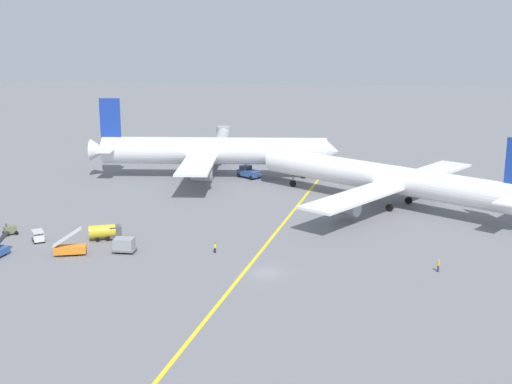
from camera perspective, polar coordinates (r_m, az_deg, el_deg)
ground_plane at (r=90.47m, az=0.89°, el=-6.86°), size 600.00×600.00×0.00m
taxiway_stripe at (r=100.01m, az=0.60°, el=-4.80°), size 15.92×119.07×0.01m
airliner_at_gate_left at (r=145.65m, az=-3.72°, el=3.48°), size 53.88×43.36×17.10m
airliner_being_pushed at (r=125.31m, az=10.92°, el=1.12°), size 50.77×44.81×14.94m
pushback_tug at (r=146.04m, az=-0.62°, el=1.69°), size 7.48×6.00×2.88m
gse_stair_truck_yellow at (r=100.69m, az=-15.48°, el=-4.58°), size 4.93×3.24×4.06m
gse_baggage_cart_trailing at (r=108.06m, az=-17.97°, el=-3.59°), size 2.82×3.15×1.71m
gse_gpu_cart_small at (r=113.15m, az=-20.10°, el=-3.02°), size 2.63×2.60×1.90m
gse_fuel_bowser_stubby at (r=106.15m, az=-12.62°, el=-3.28°), size 5.25×3.64×2.40m
gse_container_dolly_flat at (r=99.85m, az=-11.09°, el=-4.40°), size 3.20×2.20×2.15m
ground_crew_ramp_agent_by_cones at (r=93.79m, az=15.18°, el=-6.01°), size 0.36×0.36×1.75m
ground_crew_marshaller_foreground at (r=98.05m, az=-3.50°, el=-4.71°), size 0.50×0.36×1.58m
jet_bridge at (r=172.03m, az=-2.87°, el=4.60°), size 6.19×21.92×6.13m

